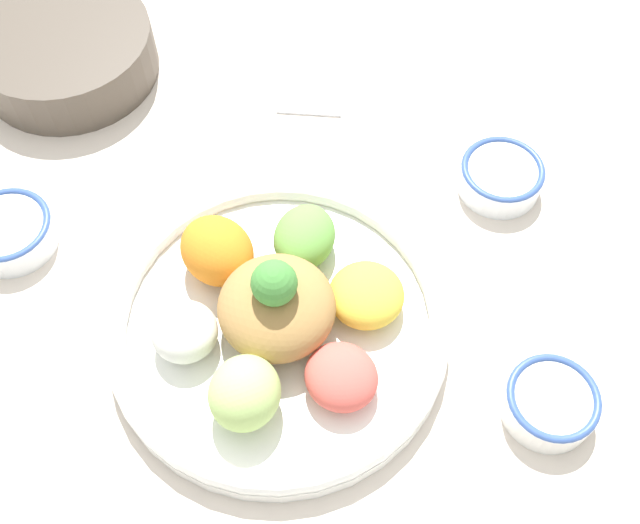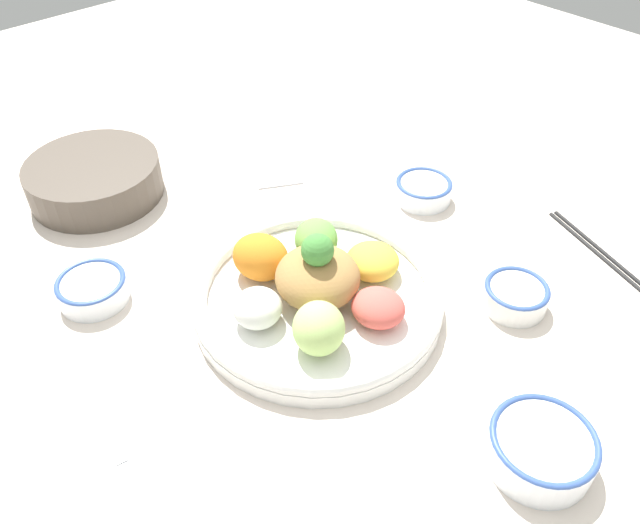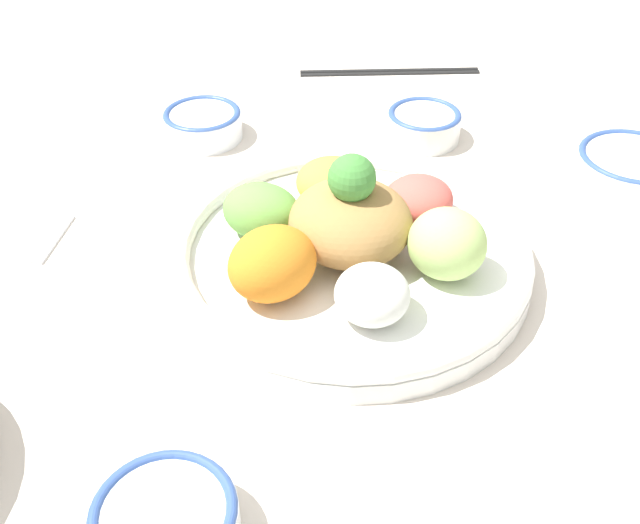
{
  "view_description": "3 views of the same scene",
  "coord_description": "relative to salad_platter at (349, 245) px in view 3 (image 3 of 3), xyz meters",
  "views": [
    {
      "loc": [
        0.34,
        -0.1,
        0.66
      ],
      "look_at": [
        0.02,
        0.05,
        0.09
      ],
      "focal_mm": 42.0,
      "sensor_mm": 36.0,
      "label": 1
    },
    {
      "loc": [
        0.46,
        -0.39,
        0.6
      ],
      "look_at": [
        0.04,
        -0.0,
        0.09
      ],
      "focal_mm": 35.0,
      "sensor_mm": 36.0,
      "label": 2
    },
    {
      "loc": [
        -0.19,
        -0.49,
        0.44
      ],
      "look_at": [
        -0.0,
        -0.01,
        0.02
      ],
      "focal_mm": 42.0,
      "sensor_mm": 36.0,
      "label": 3
    }
  ],
  "objects": [
    {
      "name": "chopsticks_pair_near",
      "position": [
        0.22,
        0.37,
        -0.03
      ],
      "size": [
        0.24,
        0.09,
        0.01
      ],
      "rotation": [
        0.0,
        0.0,
        2.81
      ],
      "color": "black",
      "rests_on": "ground_plane"
    },
    {
      "name": "ground_plane",
      "position": [
        -0.03,
        0.0,
        -0.03
      ],
      "size": [
        2.4,
        2.4,
        0.0
      ],
      "primitive_type": "plane",
      "color": "silver"
    },
    {
      "name": "salad_platter",
      "position": [
        0.0,
        0.0,
        0.0
      ],
      "size": [
        0.33,
        0.33,
        0.12
      ],
      "color": "white",
      "rests_on": "ground_plane"
    },
    {
      "name": "rice_bowl_plain",
      "position": [
        -0.21,
        -0.21,
        -0.01
      ],
      "size": [
        0.09,
        0.09,
        0.03
      ],
      "color": "white",
      "rests_on": "ground_plane"
    },
    {
      "name": "sauce_bowl_red",
      "position": [
        -0.06,
        0.29,
        -0.01
      ],
      "size": [
        0.09,
        0.09,
        0.03
      ],
      "color": "white",
      "rests_on": "ground_plane"
    },
    {
      "name": "rice_bowl_blue",
      "position": [
        0.33,
        0.02,
        -0.0
      ],
      "size": [
        0.11,
        0.11,
        0.04
      ],
      "color": "white",
      "rests_on": "ground_plane"
    },
    {
      "name": "serving_spoon_main",
      "position": [
        -0.23,
        0.17,
        -0.03
      ],
      "size": [
        0.08,
        0.11,
        0.01
      ],
      "rotation": [
        0.0,
        0.0,
        4.2
      ],
      "color": "silver",
      "rests_on": "ground_plane"
    },
    {
      "name": "sauce_bowl_dark",
      "position": [
        0.18,
        0.19,
        -0.01
      ],
      "size": [
        0.09,
        0.09,
        0.04
      ],
      "color": "white",
      "rests_on": "ground_plane"
    }
  ]
}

